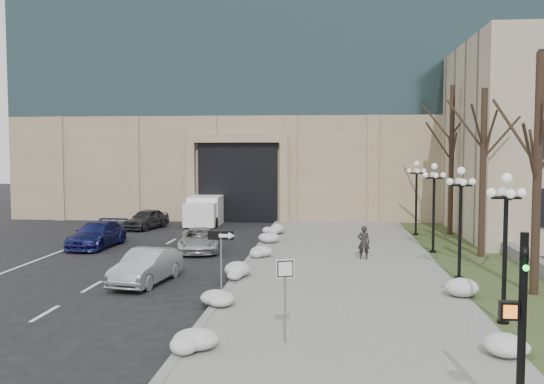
{
  "coord_description": "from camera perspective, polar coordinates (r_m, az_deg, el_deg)",
  "views": [
    {
      "loc": [
        2.96,
        -13.01,
        5.46
      ],
      "look_at": [
        0.24,
        14.89,
        3.5
      ],
      "focal_mm": 40.0,
      "sensor_mm": 36.0,
      "label": 1
    }
  ],
  "objects": [
    {
      "name": "car_b",
      "position": [
        25.37,
        -11.72,
        -6.89
      ],
      "size": [
        2.11,
        4.44,
        1.41
      ],
      "primitive_type": "imported",
      "rotation": [
        0.0,
        0.0,
        -0.15
      ],
      "color": "#A3A6AA",
      "rests_on": "ground"
    },
    {
      "name": "curb",
      "position": [
        27.83,
        -2.75,
        -7.17
      ],
      "size": [
        0.3,
        40.0,
        0.14
      ],
      "primitive_type": "cube",
      "color": "gray",
      "rests_on": "ground"
    },
    {
      "name": "one_way_sign",
      "position": [
        21.55,
        -4.41,
        -4.89
      ],
      "size": [
        0.96,
        0.26,
        2.58
      ],
      "rotation": [
        0.0,
        0.0,
        0.01
      ],
      "color": "slate",
      "rests_on": "ground"
    },
    {
      "name": "snow_clump_i",
      "position": [
        23.3,
        17.28,
        -8.98
      ],
      "size": [
        1.1,
        1.6,
        0.36
      ],
      "primitive_type": "ellipsoid",
      "color": "silver",
      "rests_on": "sidewalk"
    },
    {
      "name": "box_truck",
      "position": [
        45.03,
        -6.17,
        -1.7
      ],
      "size": [
        2.47,
        6.59,
        2.07
      ],
      "rotation": [
        0.0,
        0.0,
        0.03
      ],
      "color": "white",
      "rests_on": "ground"
    },
    {
      "name": "lamppost_b",
      "position": [
        26.17,
        17.32,
        -1.41
      ],
      "size": [
        1.18,
        1.18,
        4.76
      ],
      "color": "black",
      "rests_on": "ground"
    },
    {
      "name": "stone_wall",
      "position": [
        30.81,
        22.66,
        -5.86
      ],
      "size": [
        0.5,
        30.0,
        0.7
      ],
      "primitive_type": "cube",
      "color": "gray",
      "rests_on": "ground"
    },
    {
      "name": "lamppost_c",
      "position": [
        32.54,
        15.0,
        -0.34
      ],
      "size": [
        1.18,
        1.18,
        4.76
      ],
      "color": "black",
      "rests_on": "ground"
    },
    {
      "name": "snow_clump_f",
      "position": [
        34.63,
        -0.03,
        -4.57
      ],
      "size": [
        1.1,
        1.6,
        0.36
      ],
      "primitive_type": "ellipsoid",
      "color": "silver",
      "rests_on": "sidewalk"
    },
    {
      "name": "snow_clump_c",
      "position": [
        21.31,
        -4.57,
        -10.03
      ],
      "size": [
        1.1,
        1.6,
        0.36
      ],
      "primitive_type": "ellipsoid",
      "color": "silver",
      "rests_on": "sidewalk"
    },
    {
      "name": "tree_mid",
      "position": [
        31.91,
        19.28,
        3.85
      ],
      "size": [
        3.2,
        3.2,
        8.5
      ],
      "color": "black",
      "rests_on": "ground"
    },
    {
      "name": "tree_far",
      "position": [
        39.74,
        16.56,
        4.83
      ],
      "size": [
        3.2,
        3.2,
        9.5
      ],
      "color": "black",
      "rests_on": "ground"
    },
    {
      "name": "traffic_signal",
      "position": [
        12.54,
        22.29,
        -12.54
      ],
      "size": [
        0.67,
        0.89,
        3.94
      ],
      "rotation": [
        0.0,
        0.0,
        -0.03
      ],
      "color": "black",
      "rests_on": "ground"
    },
    {
      "name": "tree_near",
      "position": [
        24.21,
        23.78,
        4.53
      ],
      "size": [
        3.2,
        3.2,
        9.0
      ],
      "color": "black",
      "rests_on": "ground"
    },
    {
      "name": "snow_clump_e",
      "position": [
        29.92,
        -1.25,
        -5.93
      ],
      "size": [
        1.1,
        1.6,
        0.36
      ],
      "primitive_type": "ellipsoid",
      "color": "silver",
      "rests_on": "sidewalk"
    },
    {
      "name": "lamppost_a",
      "position": [
        19.89,
        21.13,
        -3.16
      ],
      "size": [
        1.18,
        1.18,
        4.76
      ],
      "color": "black",
      "rests_on": "ground"
    },
    {
      "name": "pedestrian",
      "position": [
        29.99,
        8.62,
        -4.72
      ],
      "size": [
        0.62,
        0.43,
        1.64
      ],
      "primitive_type": "imported",
      "rotation": [
        0.0,
        0.0,
        3.09
      ],
      "color": "black",
      "rests_on": "sidewalk"
    },
    {
      "name": "grass_strip",
      "position": [
        28.43,
        19.95,
        -7.21
      ],
      "size": [
        4.0,
        40.0,
        0.1
      ],
      "primitive_type": "cube",
      "color": "#344321",
      "rests_on": "ground"
    },
    {
      "name": "car_e",
      "position": [
        42.67,
        -11.74,
        -2.51
      ],
      "size": [
        2.59,
        4.32,
        1.38
      ],
      "primitive_type": "imported",
      "rotation": [
        0.0,
        0.0,
        -0.26
      ],
      "color": "#303136",
      "rests_on": "ground"
    },
    {
      "name": "snow_clump_h",
      "position": [
        17.45,
        20.79,
        -13.46
      ],
      "size": [
        1.1,
        1.6,
        0.36
      ],
      "primitive_type": "ellipsoid",
      "color": "silver",
      "rests_on": "sidewalk"
    },
    {
      "name": "snow_clump_b",
      "position": [
        16.94,
        -8.0,
        -13.78
      ],
      "size": [
        1.1,
        1.6,
        0.36
      ],
      "primitive_type": "ellipsoid",
      "color": "silver",
      "rests_on": "sidewalk"
    },
    {
      "name": "snow_clump_g",
      "position": [
        38.33,
        -0.06,
        -3.74
      ],
      "size": [
        1.1,
        1.6,
        0.36
      ],
      "primitive_type": "ellipsoid",
      "color": "silver",
      "rests_on": "sidewalk"
    },
    {
      "name": "car_c",
      "position": [
        35.36,
        -16.15,
        -3.88
      ],
      "size": [
        2.26,
        5.01,
        1.43
      ],
      "primitive_type": "imported",
      "rotation": [
        0.0,
        0.0,
        -0.05
      ],
      "color": "navy",
      "rests_on": "ground"
    },
    {
      "name": "sidewalk",
      "position": [
        27.55,
        6.63,
        -7.33
      ],
      "size": [
        9.0,
        40.0,
        0.12
      ],
      "primitive_type": "cube",
      "color": "gray",
      "rests_on": "ground"
    },
    {
      "name": "office_tower",
      "position": [
        58.29,
        0.56,
        16.92
      ],
      "size": [
        40.0,
        24.7,
        36.0
      ],
      "color": "tan",
      "rests_on": "ground"
    },
    {
      "name": "car_d",
      "position": [
        32.77,
        -6.87,
        -4.51
      ],
      "size": [
        2.8,
        4.78,
        1.25
      ],
      "primitive_type": "imported",
      "rotation": [
        0.0,
        0.0,
        0.17
      ],
      "color": "silver",
      "rests_on": "ground"
    },
    {
      "name": "lamppost_d",
      "position": [
        38.95,
        13.44,
        0.38
      ],
      "size": [
        1.18,
        1.18,
        4.76
      ],
      "color": "black",
      "rests_on": "ground"
    },
    {
      "name": "snow_clump_d",
      "position": [
        25.54,
        -2.92,
        -7.66
      ],
      "size": [
        1.1,
        1.6,
        0.36
      ],
      "primitive_type": "ellipsoid",
      "color": "silver",
      "rests_on": "sidewalk"
    },
    {
      "name": "keep_sign",
      "position": [
        16.91,
        1.24,
        -8.51
      ],
      "size": [
        0.51,
        0.22,
        2.45
      ],
      "rotation": [
        0.0,
        0.0,
        0.34
      ],
      "color": "slate",
      "rests_on": "ground"
    }
  ]
}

